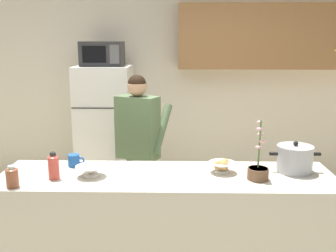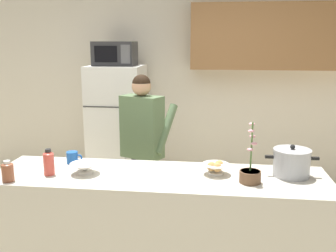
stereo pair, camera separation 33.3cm
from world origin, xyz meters
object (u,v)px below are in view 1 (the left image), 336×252
Objects in this scene: refrigerator at (106,132)px; person_near_pot at (138,137)px; microwave at (102,54)px; bottle_near_edge at (12,177)px; bread_bowl at (222,166)px; potted_orchid at (258,170)px; cooking_pot at (295,159)px; bottle_mid_counter at (54,166)px; empty_bowl at (90,170)px; coffee_mug at (74,160)px.

refrigerator reaches higher than person_near_pot.
microwave reaches higher than bottle_near_edge.
person_near_pot is 1.12m from bread_bowl.
potted_orchid reaches higher than bottle_near_edge.
bottle_mid_counter is at bearing -173.74° from cooking_pot.
person_near_pot reaches higher than bottle_mid_counter.
bottle_mid_counter is at bearing -116.41° from person_near_pot.
bottle_mid_counter is at bearing -172.57° from bread_bowl.
bottle_near_edge is (-0.48, -0.22, 0.03)m from empty_bowl.
empty_bowl is (-0.97, -0.10, -0.01)m from bread_bowl.
person_near_pot is 7.32× the size of empty_bowl.
coffee_mug is 0.55m from bottle_near_edge.
microwave is 2.57m from cooking_pot.
coffee_mug is 0.30m from bottle_mid_counter.
coffee_mug is 0.67× the size of bottle_mid_counter.
cooking_pot is 1.88× the size of bread_bowl.
microwave reaches higher than coffee_mug.
cooking_pot is 1.94× the size of bottle_mid_counter.
bottle_near_edge reaches higher than coffee_mug.
bottle_mid_counter reaches higher than coffee_mug.
potted_orchid is (1.69, 0.18, -0.01)m from bottle_near_edge.
coffee_mug is at bearing 56.52° from bottle_near_edge.
microwave is at bearing 91.88° from coffee_mug.
potted_orchid reaches higher than cooking_pot.
microwave is at bearing 83.26° from bottle_near_edge.
potted_orchid is at bearing -11.06° from coffee_mug.
coffee_mug is (-1.70, 0.09, -0.05)m from cooking_pot.
refrigerator is 8.14× the size of bottle_mid_counter.
coffee_mug is at bearing 127.67° from empty_bowl.
cooking_pot is at bearing 3.64° from bread_bowl.
person_near_pot is 1.14m from bottle_mid_counter.
bottle_mid_counter is at bearing -167.66° from empty_bowl.
bread_bowl is (0.71, -0.86, -0.01)m from person_near_pot.
cooking_pot is at bearing -44.65° from microwave.
bread_bowl is 0.28m from potted_orchid.
person_near_pot is 0.85m from coffee_mug.
refrigerator is 12.25× the size of coffee_mug.
refrigerator is 1.01× the size of person_near_pot.
cooking_pot is 1.53m from empty_bowl.
empty_bowl is (0.18, -0.23, -0.00)m from coffee_mug.
refrigerator is at bearing 97.06° from empty_bowl.
empty_bowl is (0.23, -1.89, 0.16)m from refrigerator.
potted_orchid is at bearing 0.68° from bottle_mid_counter.
microwave is (0.00, -0.02, 0.94)m from refrigerator.
cooking_pot is 2.92× the size of coffee_mug.
person_near_pot is 1.38m from potted_orchid.
person_near_pot reaches higher than bottle_near_edge.
bottle_near_edge is at bearing -121.84° from person_near_pot.
refrigerator is 7.88× the size of bread_bowl.
bottle_mid_counter is (-0.07, -0.29, 0.05)m from coffee_mug.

